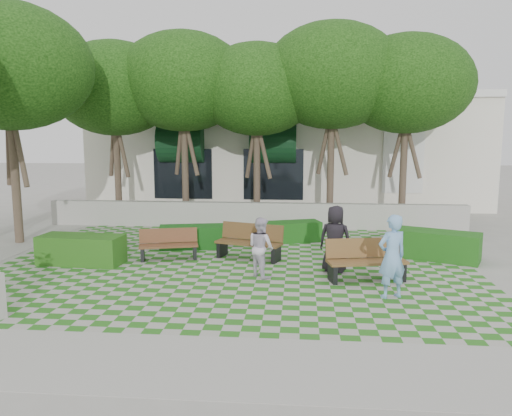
# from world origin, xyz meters

# --- Properties ---
(ground) EXTENTS (90.00, 90.00, 0.00)m
(ground) POSITION_xyz_m (0.00, 0.00, 0.00)
(ground) COLOR gray
(ground) RESTS_ON ground
(lawn) EXTENTS (12.00, 12.00, 0.00)m
(lawn) POSITION_xyz_m (0.00, 1.00, 0.01)
(lawn) COLOR #2B721E
(lawn) RESTS_ON ground
(sidewalk_south) EXTENTS (16.00, 2.00, 0.01)m
(sidewalk_south) POSITION_xyz_m (0.00, -4.70, 0.01)
(sidewalk_south) COLOR #9E9B93
(sidewalk_south) RESTS_ON ground
(retaining_wall) EXTENTS (15.00, 0.36, 0.90)m
(retaining_wall) POSITION_xyz_m (0.00, 6.20, 0.45)
(retaining_wall) COLOR #9E9B93
(retaining_wall) RESTS_ON ground
(bench_east) EXTENTS (1.88, 0.96, 0.95)m
(bench_east) POSITION_xyz_m (3.18, -0.16, 0.46)
(bench_east) COLOR brown
(bench_east) RESTS_ON ground
(bench_mid) EXTENTS (1.88, 1.13, 0.94)m
(bench_mid) POSITION_xyz_m (0.32, 1.60, 0.45)
(bench_mid) COLOR #4F361B
(bench_mid) RESTS_ON ground
(bench_west) EXTENTS (1.63, 0.89, 0.81)m
(bench_west) POSITION_xyz_m (-1.84, 1.36, 0.39)
(bench_west) COLOR #58331E
(bench_west) RESTS_ON ground
(hedge_east) EXTENTS (2.33, 1.70, 0.76)m
(hedge_east) POSITION_xyz_m (5.33, 1.99, 0.38)
(hedge_east) COLOR #194F15
(hedge_east) RESTS_ON ground
(hedge_midright) EXTENTS (1.94, 1.28, 0.63)m
(hedge_midright) POSITION_xyz_m (1.40, 3.87, 0.32)
(hedge_midright) COLOR #154A13
(hedge_midright) RESTS_ON ground
(hedge_midleft) EXTENTS (2.01, 1.14, 0.66)m
(hedge_midleft) POSITION_xyz_m (-1.50, 2.74, 0.33)
(hedge_midleft) COLOR #124513
(hedge_midleft) RESTS_ON ground
(hedge_west) EXTENTS (2.20, 1.02, 0.75)m
(hedge_west) POSITION_xyz_m (-3.96, 0.68, 0.37)
(hedge_west) COLOR #205115
(hedge_west) RESTS_ON ground
(person_blue) EXTENTS (0.75, 0.63, 1.73)m
(person_blue) POSITION_xyz_m (3.53, -1.39, 0.87)
(person_blue) COLOR #7AABDE
(person_blue) RESTS_ON ground
(person_dark) EXTENTS (0.93, 0.75, 1.64)m
(person_dark) POSITION_xyz_m (2.51, 0.48, 0.82)
(person_dark) COLOR black
(person_dark) RESTS_ON ground
(person_white) EXTENTS (0.86, 0.87, 1.41)m
(person_white) POSITION_xyz_m (0.75, -0.07, 0.71)
(person_white) COLOR silver
(person_white) RESTS_ON ground
(tree_row) EXTENTS (17.70, 13.40, 7.41)m
(tree_row) POSITION_xyz_m (-1.86, 5.95, 5.18)
(tree_row) COLOR #47382B
(tree_row) RESTS_ON ground
(building) EXTENTS (18.00, 8.92, 5.15)m
(building) POSITION_xyz_m (0.93, 14.08, 2.52)
(building) COLOR silver
(building) RESTS_ON ground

